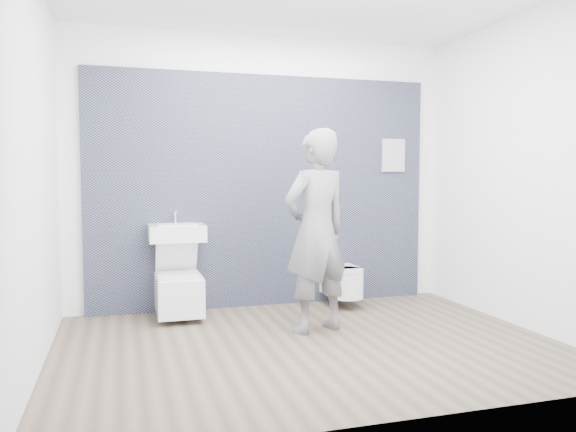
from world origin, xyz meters
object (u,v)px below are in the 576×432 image
object	(u,v)px
toilet_square	(179,292)
toilet_rounded	(343,281)
visitor	(316,231)
washbasin	(177,232)

from	to	relation	value
toilet_square	toilet_rounded	distance (m)	1.70
visitor	toilet_square	bearing A→B (deg)	-52.66
washbasin	visitor	size ratio (longest dim) A/B	0.30
washbasin	visitor	bearing A→B (deg)	-38.53
toilet_square	visitor	xyz separation A→B (m)	(1.11, -0.78, 0.62)
toilet_rounded	visitor	bearing A→B (deg)	-126.20
toilet_square	toilet_rounded	size ratio (longest dim) A/B	1.37
washbasin	visitor	distance (m)	1.42
toilet_square	toilet_rounded	xyz separation A→B (m)	(1.70, 0.02, 0.00)
washbasin	toilet_rounded	size ratio (longest dim) A/B	0.94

